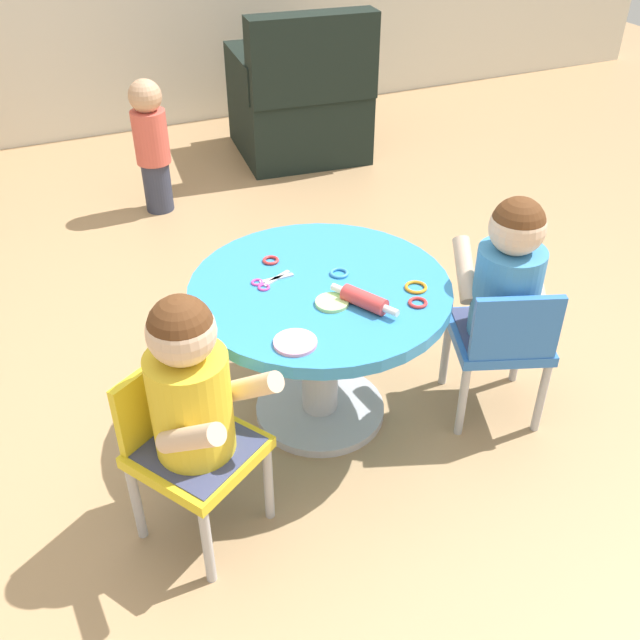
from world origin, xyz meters
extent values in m
plane|color=tan|center=(0.00, 0.00, 0.00)|extent=(10.00, 10.00, 0.00)
cylinder|color=silver|center=(0.00, 0.00, 0.01)|extent=(0.44, 0.44, 0.03)
cylinder|color=silver|center=(0.00, 0.00, 0.24)|extent=(0.12, 0.12, 0.48)
cylinder|color=#338CD1|center=(0.00, 0.00, 0.50)|extent=(0.81, 0.81, 0.04)
cylinder|color=#B7B7BC|center=(-0.54, -0.49, 0.14)|extent=(0.03, 0.03, 0.28)
cylinder|color=#B7B7BC|center=(-0.31, -0.35, 0.14)|extent=(0.03, 0.03, 0.28)
cylinder|color=#B7B7BC|center=(-0.67, -0.27, 0.14)|extent=(0.03, 0.03, 0.28)
cylinder|color=#B7B7BC|center=(-0.45, -0.13, 0.14)|extent=(0.03, 0.03, 0.28)
cube|color=yellow|center=(-0.49, -0.31, 0.30)|extent=(0.41, 0.41, 0.04)
cube|color=yellow|center=(-0.57, -0.20, 0.43)|extent=(0.24, 0.16, 0.22)
cube|color=#3F4772|center=(-0.49, -0.31, 0.30)|extent=(0.37, 0.38, 0.04)
cylinder|color=yellow|center=(-0.49, -0.31, 0.47)|extent=(0.21, 0.21, 0.30)
sphere|color=beige|center=(-0.49, -0.31, 0.70)|extent=(0.17, 0.17, 0.17)
sphere|color=#593319|center=(-0.49, -0.31, 0.71)|extent=(0.16, 0.16, 0.16)
cylinder|color=beige|center=(-0.53, -0.45, 0.49)|extent=(0.16, 0.21, 0.17)
cylinder|color=beige|center=(-0.35, -0.34, 0.49)|extent=(0.16, 0.21, 0.17)
cylinder|color=#B7B7BC|center=(0.71, -0.12, 0.14)|extent=(0.03, 0.03, 0.28)
cylinder|color=#B7B7BC|center=(0.47, -0.03, 0.14)|extent=(0.03, 0.03, 0.28)
cylinder|color=#B7B7BC|center=(0.63, -0.37, 0.14)|extent=(0.03, 0.03, 0.28)
cylinder|color=#B7B7BC|center=(0.38, -0.28, 0.14)|extent=(0.03, 0.03, 0.28)
cube|color=blue|center=(0.55, -0.20, 0.30)|extent=(0.38, 0.38, 0.04)
cube|color=blue|center=(0.50, -0.33, 0.43)|extent=(0.26, 0.11, 0.22)
cube|color=#3F4772|center=(0.55, -0.20, 0.30)|extent=(0.34, 0.35, 0.04)
cylinder|color=#3F8CCC|center=(0.55, -0.20, 0.47)|extent=(0.21, 0.21, 0.30)
sphere|color=beige|center=(0.55, -0.20, 0.70)|extent=(0.17, 0.17, 0.17)
sphere|color=#593319|center=(0.55, -0.20, 0.71)|extent=(0.16, 0.16, 0.16)
cylinder|color=beige|center=(0.69, -0.14, 0.49)|extent=(0.13, 0.22, 0.17)
cylinder|color=beige|center=(0.48, -0.07, 0.49)|extent=(0.13, 0.22, 0.17)
cube|color=black|center=(0.83, 2.20, 0.20)|extent=(0.77, 0.77, 0.40)
cube|color=black|center=(0.80, 1.91, 0.62)|extent=(0.71, 0.23, 0.45)
cube|color=black|center=(1.12, 2.17, 0.50)|extent=(0.18, 0.60, 0.20)
cube|color=black|center=(0.53, 2.23, 0.50)|extent=(0.18, 0.60, 0.20)
cylinder|color=#33384C|center=(-0.13, 1.76, 0.13)|extent=(0.14, 0.14, 0.26)
cylinder|color=#D8594C|center=(-0.13, 1.76, 0.39)|extent=(0.17, 0.17, 0.26)
sphere|color=tan|center=(-0.13, 1.76, 0.59)|extent=(0.16, 0.16, 0.16)
cylinder|color=#D83F3F|center=(0.07, -0.16, 0.54)|extent=(0.11, 0.15, 0.05)
cylinder|color=white|center=(0.03, -0.08, 0.54)|extent=(0.04, 0.05, 0.02)
cylinder|color=white|center=(0.11, -0.24, 0.54)|extent=(0.04, 0.05, 0.02)
cube|color=silver|center=(-0.11, 0.09, 0.52)|extent=(0.10, 0.06, 0.01)
cube|color=silver|center=(-0.11, 0.09, 0.52)|extent=(0.11, 0.02, 0.01)
torus|color=#D83F99|center=(-0.16, 0.05, 0.52)|extent=(0.05, 0.05, 0.01)
torus|color=#D83F99|center=(-0.17, 0.09, 0.52)|extent=(0.05, 0.05, 0.01)
cylinder|color=#B2E58C|center=(-0.01, -0.11, 0.52)|extent=(0.10, 0.10, 0.01)
cylinder|color=pink|center=(-0.18, -0.24, 0.52)|extent=(0.12, 0.12, 0.01)
torus|color=#3F99D8|center=(0.08, 0.03, 0.52)|extent=(0.06, 0.06, 0.01)
torus|color=red|center=(0.22, -0.21, 0.52)|extent=(0.06, 0.06, 0.01)
torus|color=orange|center=(0.26, -0.13, 0.52)|extent=(0.07, 0.07, 0.01)
torus|color=red|center=(-0.09, 0.19, 0.52)|extent=(0.05, 0.05, 0.01)
camera|label=1|loc=(-0.75, -1.70, 1.70)|focal=40.63mm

